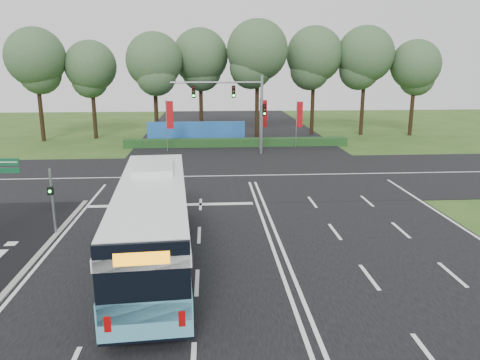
% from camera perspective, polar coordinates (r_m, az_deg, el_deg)
% --- Properties ---
extents(ground, '(120.00, 120.00, 0.00)m').
position_cam_1_polar(ground, '(22.77, 3.39, -6.61)').
color(ground, '#2B4F1A').
rests_on(ground, ground).
extents(road_main, '(20.00, 120.00, 0.04)m').
position_cam_1_polar(road_main, '(22.76, 3.39, -6.56)').
color(road_main, black).
rests_on(road_main, ground).
extents(road_cross, '(120.00, 14.00, 0.05)m').
position_cam_1_polar(road_cross, '(34.19, 0.86, 0.52)').
color(road_cross, black).
rests_on(road_cross, ground).
extents(kerb_strip, '(0.25, 18.00, 0.12)m').
position_cam_1_polar(kerb_strip, '(21.10, -24.20, -9.42)').
color(kerb_strip, gray).
rests_on(kerb_strip, ground).
extents(city_bus, '(3.56, 12.89, 3.66)m').
position_cam_1_polar(city_bus, '(19.15, -10.57, -5.03)').
color(city_bus, '#52A2BE').
rests_on(city_bus, ground).
extents(pedestrian_signal, '(0.27, 0.41, 3.25)m').
position_cam_1_polar(pedestrian_signal, '(23.82, -21.91, -2.20)').
color(pedestrian_signal, gray).
rests_on(pedestrian_signal, ground).
extents(banner_flag_left, '(0.70, 0.18, 4.78)m').
position_cam_1_polar(banner_flag_left, '(44.00, -8.65, 7.48)').
color(banner_flag_left, gray).
rests_on(banner_flag_left, ground).
extents(banner_flag_mid, '(0.70, 0.14, 4.79)m').
position_cam_1_polar(banner_flag_mid, '(44.42, 2.77, 7.69)').
color(banner_flag_mid, gray).
rests_on(banner_flag_mid, ground).
extents(banner_flag_right, '(0.66, 0.23, 4.57)m').
position_cam_1_polar(banner_flag_right, '(45.61, 7.18, 7.59)').
color(banner_flag_right, gray).
rests_on(banner_flag_right, ground).
extents(traffic_light_gantry, '(8.41, 0.28, 7.00)m').
position_cam_1_polar(traffic_light_gantry, '(41.87, 0.19, 9.45)').
color(traffic_light_gantry, gray).
rests_on(traffic_light_gantry, ground).
extents(hedge, '(22.00, 1.20, 0.80)m').
position_cam_1_polar(hedge, '(46.34, -0.42, 4.58)').
color(hedge, '#163D1A').
rests_on(hedge, ground).
extents(blue_hoarding, '(10.00, 0.30, 2.20)m').
position_cam_1_polar(blue_hoarding, '(48.64, -5.34, 5.81)').
color(blue_hoarding, '#205BAF').
rests_on(blue_hoarding, ground).
extents(eucalyptus_row, '(46.25, 9.17, 12.65)m').
position_cam_1_polar(eucalyptus_row, '(52.02, -0.41, 14.73)').
color(eucalyptus_row, black).
rests_on(eucalyptus_row, ground).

